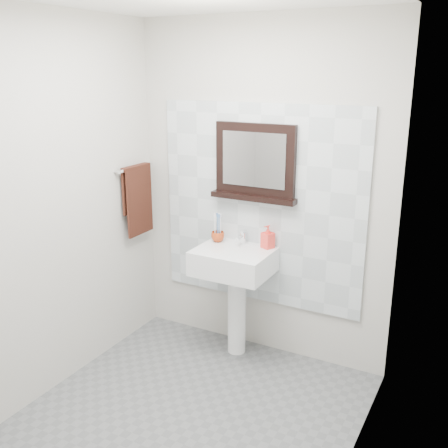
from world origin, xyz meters
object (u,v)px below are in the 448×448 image
(pedestal_sink, at_px, (234,273))
(framed_mirror, at_px, (255,164))
(hand_towel, at_px, (138,194))
(toothbrush_cup, at_px, (218,237))
(soap_dispenser, at_px, (268,237))

(pedestal_sink, bearing_deg, framed_mirror, 69.90)
(framed_mirror, relative_size, hand_towel, 1.19)
(toothbrush_cup, relative_size, framed_mirror, 0.15)
(toothbrush_cup, xyz_separation_m, framed_mirror, (0.26, 0.09, 0.57))
(hand_towel, bearing_deg, toothbrush_cup, 11.03)
(pedestal_sink, bearing_deg, toothbrush_cup, 153.07)
(toothbrush_cup, height_order, framed_mirror, framed_mirror)
(framed_mirror, distance_m, hand_towel, 0.98)
(toothbrush_cup, relative_size, hand_towel, 0.18)
(toothbrush_cup, xyz_separation_m, hand_towel, (-0.65, -0.13, 0.28))
(pedestal_sink, relative_size, framed_mirror, 1.46)
(toothbrush_cup, xyz_separation_m, soap_dispenser, (0.40, 0.04, 0.05))
(soap_dispenser, distance_m, framed_mirror, 0.54)
(soap_dispenser, xyz_separation_m, hand_towel, (-1.04, -0.17, 0.24))
(pedestal_sink, bearing_deg, hand_towel, -178.13)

